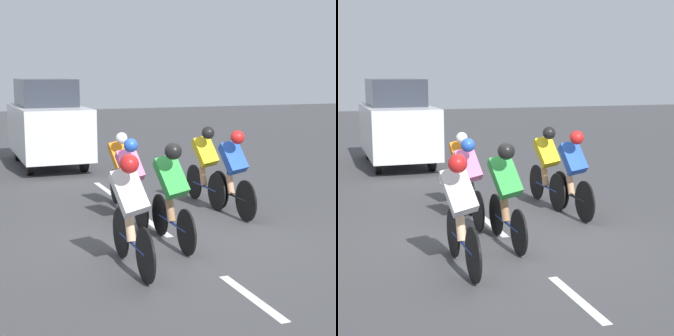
# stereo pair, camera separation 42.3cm
# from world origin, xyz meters

# --- Properties ---
(ground_plane) EXTENTS (60.00, 60.00, 0.00)m
(ground_plane) POSITION_xyz_m (0.00, 0.00, 0.00)
(ground_plane) COLOR #424244
(lane_stripe_near) EXTENTS (0.12, 1.40, 0.01)m
(lane_stripe_near) POSITION_xyz_m (0.00, 2.41, 0.00)
(lane_stripe_near) COLOR white
(lane_stripe_near) RESTS_ON ground
(lane_stripe_mid) EXTENTS (0.12, 1.40, 0.01)m
(lane_stripe_mid) POSITION_xyz_m (0.00, -0.79, 0.00)
(lane_stripe_mid) COLOR white
(lane_stripe_mid) RESTS_ON ground
(lane_stripe_far) EXTENTS (0.12, 1.40, 0.01)m
(lane_stripe_far) POSITION_xyz_m (0.00, -3.99, 0.00)
(lane_stripe_far) COLOR white
(lane_stripe_far) RESTS_ON ground
(cyclist_green) EXTENTS (0.43, 1.68, 1.55)m
(cyclist_green) POSITION_xyz_m (0.15, 0.35, 0.83)
(cyclist_green) COLOR black
(cyclist_green) RESTS_ON ground
(cyclist_orange) EXTENTS (0.42, 1.63, 1.46)m
(cyclist_orange) POSITION_xyz_m (0.18, -2.03, 0.76)
(cyclist_orange) COLOR black
(cyclist_orange) RESTS_ON ground
(cyclist_pink) EXTENTS (0.42, 1.64, 1.47)m
(cyclist_pink) POSITION_xyz_m (0.34, -0.97, 0.78)
(cyclist_pink) COLOR black
(cyclist_pink) RESTS_ON ground
(cyclist_yellow) EXTENTS (0.41, 1.70, 1.52)m
(cyclist_yellow) POSITION_xyz_m (-1.39, -1.80, 0.81)
(cyclist_yellow) COLOR black
(cyclist_yellow) RESTS_ON ground
(cyclist_blue) EXTENTS (0.41, 1.70, 1.54)m
(cyclist_blue) POSITION_xyz_m (-1.50, -0.91, 0.81)
(cyclist_blue) COLOR black
(cyclist_blue) RESTS_ON ground
(cyclist_white) EXTENTS (0.44, 1.71, 1.54)m
(cyclist_white) POSITION_xyz_m (1.01, 1.13, 0.82)
(cyclist_white) COLOR black
(cyclist_white) RESTS_ON ground
(support_car) EXTENTS (1.70, 4.05, 2.31)m
(support_car) POSITION_xyz_m (0.60, -7.57, 1.14)
(support_car) COLOR black
(support_car) RESTS_ON ground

